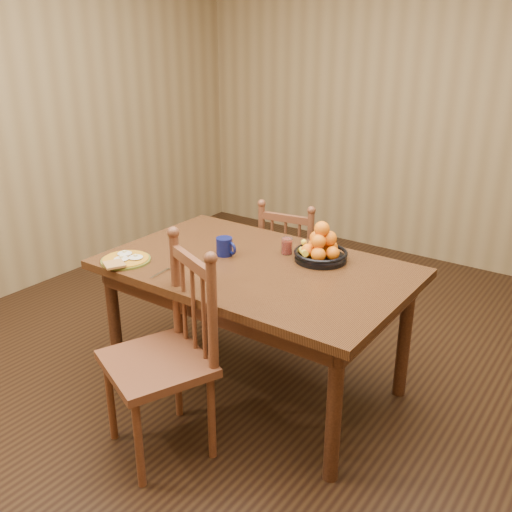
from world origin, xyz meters
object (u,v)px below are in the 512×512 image
Objects in this scene: dining_table at (256,279)px; chair_far at (293,268)px; fruit_bowl at (321,248)px; coffee_mug at (225,246)px; chair_near at (165,357)px; breakfast_plate at (125,260)px.

dining_table is 0.78m from chair_far.
fruit_bowl is (0.24, 0.26, 0.15)m from dining_table.
chair_far reaches higher than coffee_mug.
coffee_mug is 0.46× the size of fruit_bowl.
coffee_mug is at bearing -152.40° from fruit_bowl.
chair_far is 0.88× the size of chair_near.
dining_table is at bearing -3.66° from coffee_mug.
coffee_mug reaches higher than dining_table.
breakfast_plate is 1.05× the size of fruit_bowl.
coffee_mug is at bearing 79.55° from chair_far.
fruit_bowl is at bearing 125.12° from chair_far.
dining_table is 5.52× the size of fruit_bowl.
breakfast_plate is at bearing -148.13° from dining_table.
chair_near is at bearing -94.85° from dining_table.
fruit_bowl reaches higher than dining_table.
fruit_bowl is at bearing 46.39° from dining_table.
coffee_mug is 0.52m from fruit_bowl.
breakfast_plate is 0.54m from coffee_mug.
chair_near reaches higher than chair_far.
chair_far reaches higher than dining_table.
breakfast_plate is 1.05m from fruit_bowl.
chair_far is (-0.21, 0.71, -0.23)m from dining_table.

